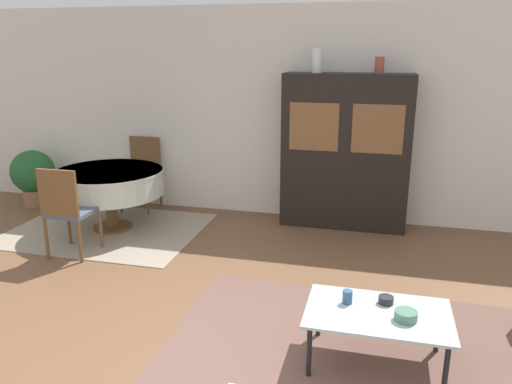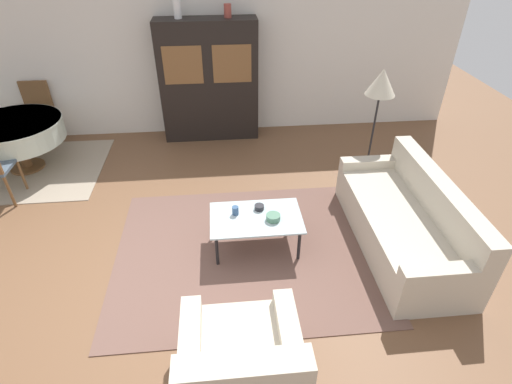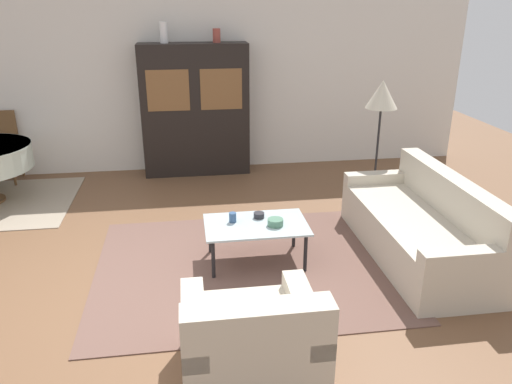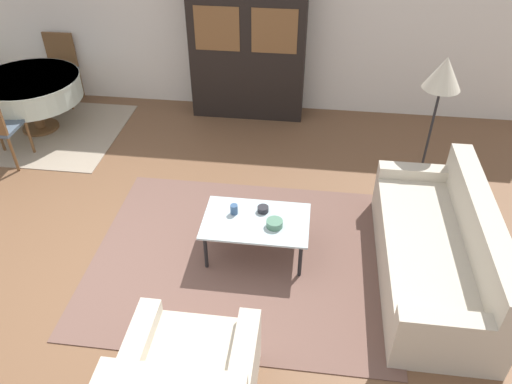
% 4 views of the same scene
% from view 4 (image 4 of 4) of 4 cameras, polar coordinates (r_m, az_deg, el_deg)
% --- Properties ---
extents(ground_plane, '(14.00, 14.00, 0.00)m').
position_cam_4_polar(ground_plane, '(4.93, -16.22, -9.22)').
color(ground_plane, brown).
extents(wall_back, '(10.00, 0.06, 2.70)m').
position_cam_4_polar(wall_back, '(7.22, -7.64, 19.91)').
color(wall_back, silver).
rests_on(wall_back, ground_plane).
extents(area_rug, '(2.89, 2.35, 0.01)m').
position_cam_4_polar(area_rug, '(4.91, -1.52, -7.47)').
color(area_rug, brown).
rests_on(area_rug, ground_plane).
extents(dining_rug, '(2.30, 1.76, 0.01)m').
position_cam_4_polar(dining_rug, '(7.50, -23.85, 6.41)').
color(dining_rug, gray).
rests_on(dining_rug, ground_plane).
extents(couch, '(0.88, 2.10, 0.83)m').
position_cam_4_polar(couch, '(4.82, 20.08, -6.55)').
color(couch, beige).
rests_on(couch, ground_plane).
extents(armchair, '(0.91, 0.88, 0.80)m').
position_cam_4_polar(armchair, '(3.74, -7.82, -20.81)').
color(armchair, beige).
rests_on(armchair, ground_plane).
extents(coffee_table, '(1.00, 0.63, 0.41)m').
position_cam_4_polar(coffee_table, '(4.71, -0.00, -3.60)').
color(coffee_table, black).
rests_on(coffee_table, area_rug).
extents(display_cabinet, '(1.54, 0.43, 1.89)m').
position_cam_4_polar(display_cabinet, '(6.95, -0.92, 16.02)').
color(display_cabinet, black).
rests_on(display_cabinet, ground_plane).
extents(dining_table, '(1.32, 1.32, 0.74)m').
position_cam_4_polar(dining_table, '(7.28, -24.46, 10.71)').
color(dining_table, brown).
rests_on(dining_table, dining_rug).
extents(dining_chair_far, '(0.44, 0.44, 0.98)m').
position_cam_4_polar(dining_chair_far, '(7.99, -21.52, 13.39)').
color(dining_chair_far, brown).
rests_on(dining_chair_far, dining_rug).
extents(floor_lamp, '(0.38, 0.38, 1.56)m').
position_cam_4_polar(floor_lamp, '(5.49, 20.59, 12.01)').
color(floor_lamp, black).
rests_on(floor_lamp, ground_plane).
extents(cup, '(0.07, 0.07, 0.10)m').
position_cam_4_polar(cup, '(4.74, -2.53, -1.99)').
color(cup, '#33517A').
rests_on(cup, coffee_table).
extents(bowl, '(0.15, 0.15, 0.07)m').
position_cam_4_polar(bowl, '(4.60, 2.13, -3.62)').
color(bowl, '#4C7A60').
rests_on(bowl, coffee_table).
extents(bowl_small, '(0.11, 0.11, 0.05)m').
position_cam_4_polar(bowl_small, '(4.77, 0.81, -1.98)').
color(bowl_small, '#232328').
rests_on(bowl_small, coffee_table).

